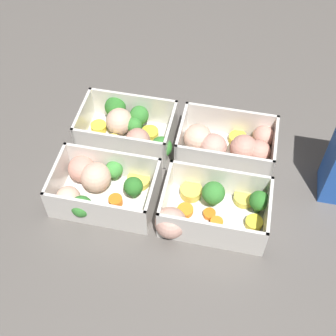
{
  "coord_description": "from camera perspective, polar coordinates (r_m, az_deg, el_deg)",
  "views": [
    {
      "loc": [
        0.1,
        -0.48,
        0.66
      ],
      "look_at": [
        0.0,
        0.0,
        0.02
      ],
      "focal_mm": 50.0,
      "sensor_mm": 36.0,
      "label": 1
    }
  ],
  "objects": [
    {
      "name": "container_near_left",
      "position": [
        0.79,
        -8.56,
        -2.1
      ],
      "size": [
        0.17,
        0.13,
        0.06
      ],
      "color": "silver",
      "rests_on": "ground_plane"
    },
    {
      "name": "container_far_right",
      "position": [
        0.84,
        7.43,
        2.75
      ],
      "size": [
        0.18,
        0.12,
        0.06
      ],
      "color": "silver",
      "rests_on": "ground_plane"
    },
    {
      "name": "container_near_right",
      "position": [
        0.75,
        4.88,
        -5.09
      ],
      "size": [
        0.18,
        0.14,
        0.06
      ],
      "color": "silver",
      "rests_on": "ground_plane"
    },
    {
      "name": "ground_plane",
      "position": [
        0.82,
        0.0,
        -0.97
      ],
      "size": [
        4.0,
        4.0,
        0.0
      ],
      "primitive_type": "plane",
      "color": "#56514C"
    },
    {
      "name": "container_far_left",
      "position": [
        0.86,
        -4.73,
        4.84
      ],
      "size": [
        0.17,
        0.12,
        0.06
      ],
      "color": "silver",
      "rests_on": "ground_plane"
    }
  ]
}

